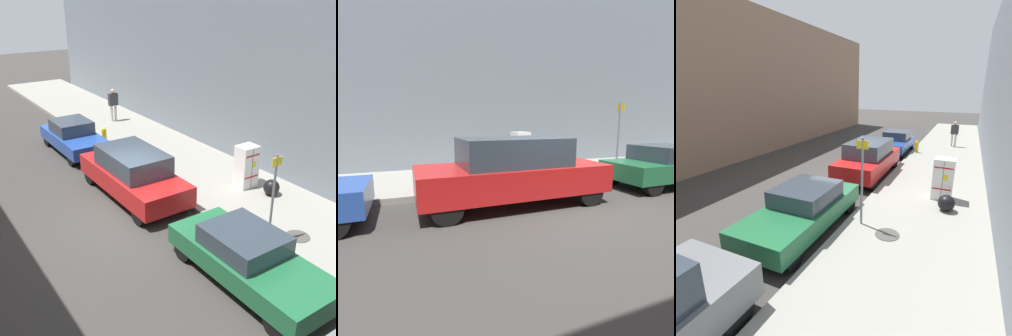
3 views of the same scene
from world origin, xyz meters
The scene contains 9 objects.
ground_plane centered at (0.00, 0.00, 0.00)m, with size 80.00×80.00×0.00m, color #383533.
sidewalk_slab centered at (-3.95, 0.00, 0.09)m, with size 4.16×44.00×0.18m, color gray.
building_facade_near centered at (-6.99, 0.00, 4.75)m, with size 1.91×39.60×9.50m, color slate.
discarded_refrigerator centered at (-4.43, 0.82, 0.95)m, with size 0.73×0.60×1.56m.
manhole_cover centered at (-3.31, 4.23, 0.18)m, with size 0.70×0.70×0.02m, color #47443F.
street_sign_post centered at (-2.39, 3.94, 1.68)m, with size 0.36×0.07×2.69m.
trash_bag centered at (-4.68, 1.87, 0.46)m, with size 0.56×0.56×0.56m, color black.
parked_suv_red centered at (-0.81, -1.05, 0.90)m, with size 1.93×4.82×1.74m.
parked_sedan_green centered at (-0.81, 4.69, 0.71)m, with size 1.82×4.48×1.37m.
Camera 2 is at (5.31, -3.62, 2.13)m, focal length 28.00 mm.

